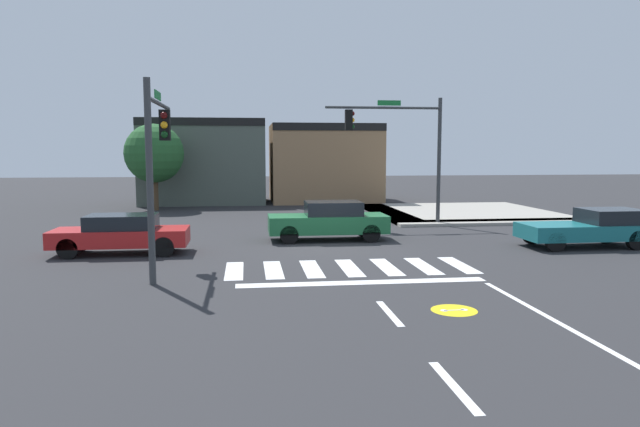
{
  "coord_description": "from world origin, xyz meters",
  "views": [
    {
      "loc": [
        -3.07,
        -21.61,
        3.54
      ],
      "look_at": [
        -0.32,
        0.11,
        1.17
      ],
      "focal_mm": 32.59,
      "sensor_mm": 36.0,
      "label": 1
    }
  ],
  "objects_px": {
    "car_red": "(121,233)",
    "car_green": "(329,220)",
    "traffic_signal_southwest": "(157,146)",
    "car_teal": "(590,228)",
    "roadside_tree": "(154,154)",
    "traffic_signal_northeast": "(400,138)"
  },
  "relations": [
    {
      "from": "traffic_signal_southwest",
      "to": "car_green",
      "type": "bearing_deg",
      "value": -45.72
    },
    {
      "from": "car_teal",
      "to": "roadside_tree",
      "type": "xyz_separation_m",
      "value": [
        -18.03,
        15.78,
        2.66
      ]
    },
    {
      "from": "car_teal",
      "to": "roadside_tree",
      "type": "relative_size",
      "value": 0.88
    },
    {
      "from": "traffic_signal_southwest",
      "to": "car_green",
      "type": "distance_m",
      "value": 8.52
    },
    {
      "from": "traffic_signal_southwest",
      "to": "roadside_tree",
      "type": "distance_m",
      "value": 18.78
    },
    {
      "from": "car_teal",
      "to": "traffic_signal_southwest",
      "type": "bearing_deg",
      "value": 10.39
    },
    {
      "from": "roadside_tree",
      "to": "car_teal",
      "type": "bearing_deg",
      "value": -41.2
    },
    {
      "from": "car_red",
      "to": "car_green",
      "type": "bearing_deg",
      "value": -163.76
    },
    {
      "from": "traffic_signal_southwest",
      "to": "car_red",
      "type": "height_order",
      "value": "traffic_signal_southwest"
    },
    {
      "from": "traffic_signal_northeast",
      "to": "traffic_signal_southwest",
      "type": "relative_size",
      "value": 1.11
    },
    {
      "from": "traffic_signal_southwest",
      "to": "car_teal",
      "type": "relative_size",
      "value": 1.2
    },
    {
      "from": "traffic_signal_northeast",
      "to": "car_teal",
      "type": "relative_size",
      "value": 1.33
    },
    {
      "from": "car_green",
      "to": "car_red",
      "type": "height_order",
      "value": "car_green"
    },
    {
      "from": "car_teal",
      "to": "roadside_tree",
      "type": "distance_m",
      "value": 24.11
    },
    {
      "from": "traffic_signal_northeast",
      "to": "roadside_tree",
      "type": "xyz_separation_m",
      "value": [
        -12.57,
        8.95,
        -0.77
      ]
    },
    {
      "from": "car_green",
      "to": "roadside_tree",
      "type": "height_order",
      "value": "roadside_tree"
    },
    {
      "from": "traffic_signal_northeast",
      "to": "traffic_signal_southwest",
      "type": "height_order",
      "value": "traffic_signal_northeast"
    },
    {
      "from": "traffic_signal_southwest",
      "to": "car_teal",
      "type": "height_order",
      "value": "traffic_signal_southwest"
    },
    {
      "from": "car_green",
      "to": "roadside_tree",
      "type": "relative_size",
      "value": 0.91
    },
    {
      "from": "car_teal",
      "to": "car_red",
      "type": "bearing_deg",
      "value": -2.14
    },
    {
      "from": "traffic_signal_southwest",
      "to": "car_teal",
      "type": "distance_m",
      "value": 15.64
    },
    {
      "from": "car_teal",
      "to": "car_red",
      "type": "distance_m",
      "value": 16.92
    }
  ]
}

